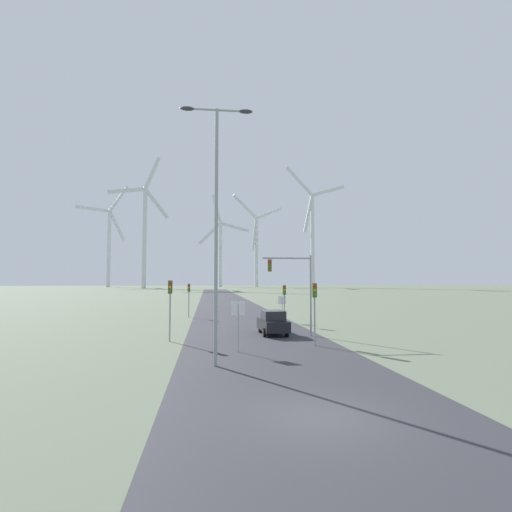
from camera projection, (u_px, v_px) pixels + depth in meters
The scene contains 16 objects.
ground_plane at pixel (321, 416), 12.17m from camera, with size 600.00×600.00×0.00m, color #5B6651.
road_surface at pixel (231, 308), 59.73m from camera, with size 10.00×240.00×0.01m.
streetlamp at pixel (216, 207), 19.72m from camera, with size 3.62×0.32×12.78m.
stop_sign_near at pixel (238, 316), 23.14m from camera, with size 0.81×0.07×2.92m.
stop_sign_far at pixel (282, 304), 39.59m from camera, with size 0.81×0.07×2.58m.
traffic_light_post_near_left at pixel (170, 297), 27.17m from camera, with size 0.28×0.33×4.13m.
traffic_light_post_near_right at pixel (315, 300), 25.44m from camera, with size 0.28×0.33×3.95m.
traffic_light_post_mid_left at pixel (189, 293), 44.75m from camera, with size 0.28×0.33×3.74m.
traffic_light_post_mid_right at pixel (284, 296), 37.40m from camera, with size 0.28×0.34×3.67m.
traffic_light_mast_overhead at pixel (294, 279), 29.69m from camera, with size 3.73×0.35×6.04m.
car_approaching at pixel (273, 322), 30.50m from camera, with size 2.01×4.19×1.83m.
wind_turbine_far_left at pixel (109, 240), 242.25m from camera, with size 27.85×14.38×63.13m.
wind_turbine_left at pixel (145, 228), 198.12m from camera, with size 29.10×7.10×66.59m.
wind_turbine_center at pixel (220, 247), 248.18m from camera, with size 31.60×2.60×57.73m.
wind_turbine_right at pixel (256, 243), 251.22m from camera, with size 33.65×17.23×56.97m.
wind_turbine_far_right at pixel (312, 230), 235.90m from camera, with size 38.71×8.76×70.85m.
Camera 1 is at (-3.47, -12.11, 4.15)m, focal length 28.00 mm.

